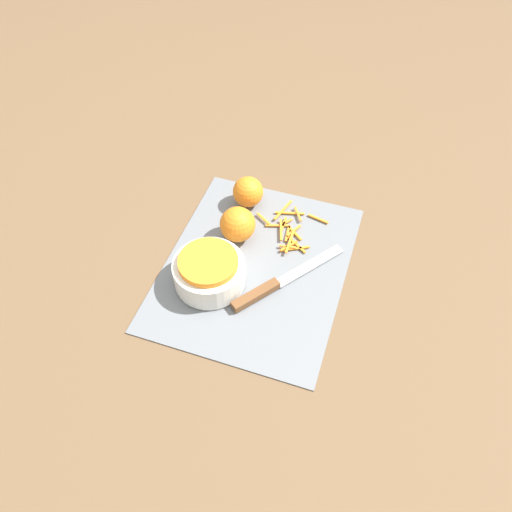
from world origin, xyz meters
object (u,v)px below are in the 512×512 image
object	(u,v)px
bowl_speckled	(209,271)
orange_right	(238,224)
orange_left	(248,192)
knife	(269,287)

from	to	relation	value
bowl_speckled	orange_right	size ratio (longest dim) A/B	1.87
orange_right	orange_left	bearing A→B (deg)	7.00
bowl_speckled	knife	xyz separation A→B (m)	(0.02, -0.12, -0.03)
bowl_speckled	orange_right	world-z (taller)	orange_right
bowl_speckled	orange_left	distance (m)	0.24
knife	orange_right	xyz separation A→B (m)	(0.11, 0.11, 0.03)
knife	orange_left	world-z (taller)	orange_left
bowl_speckled	knife	world-z (taller)	bowl_speckled
orange_left	orange_right	world-z (taller)	orange_right
knife	orange_left	xyz separation A→B (m)	(0.22, 0.12, 0.03)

